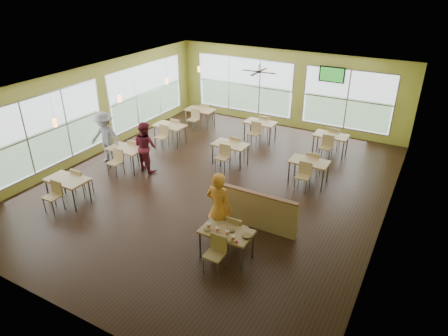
{
  "coord_description": "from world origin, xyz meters",
  "views": [
    {
      "loc": [
        5.57,
        -9.59,
        6.12
      ],
      "look_at": [
        0.83,
        -1.0,
        1.2
      ],
      "focal_mm": 32.0,
      "sensor_mm": 36.0,
      "label": 1
    }
  ],
  "objects_px": {
    "food_basket": "(247,236)",
    "half_wall_divider": "(253,209)",
    "main_table": "(226,235)",
    "man_plaid": "(219,208)"
  },
  "relations": [
    {
      "from": "main_table",
      "to": "food_basket",
      "type": "bearing_deg",
      "value": 1.47
    },
    {
      "from": "half_wall_divider",
      "to": "main_table",
      "type": "bearing_deg",
      "value": -90.0
    },
    {
      "from": "man_plaid",
      "to": "food_basket",
      "type": "distance_m",
      "value": 1.08
    },
    {
      "from": "half_wall_divider",
      "to": "food_basket",
      "type": "relative_size",
      "value": 10.53
    },
    {
      "from": "main_table",
      "to": "food_basket",
      "type": "height_order",
      "value": "main_table"
    },
    {
      "from": "food_basket",
      "to": "main_table",
      "type": "bearing_deg",
      "value": -178.53
    },
    {
      "from": "main_table",
      "to": "man_plaid",
      "type": "distance_m",
      "value": 0.72
    },
    {
      "from": "half_wall_divider",
      "to": "food_basket",
      "type": "bearing_deg",
      "value": -70.23
    },
    {
      "from": "main_table",
      "to": "food_basket",
      "type": "distance_m",
      "value": 0.54
    },
    {
      "from": "food_basket",
      "to": "half_wall_divider",
      "type": "bearing_deg",
      "value": 109.77
    }
  ]
}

